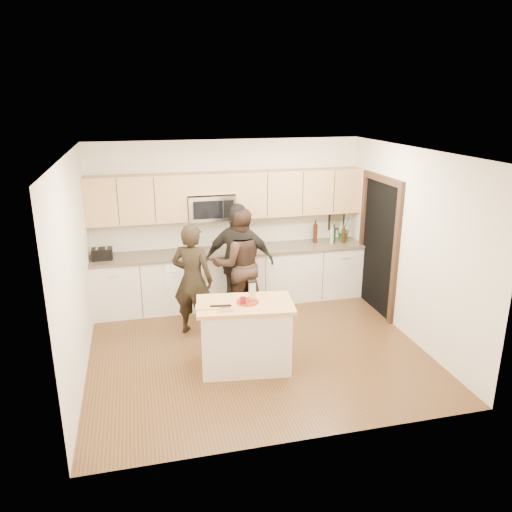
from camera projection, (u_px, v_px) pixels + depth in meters
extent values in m
plane|color=brown|center=(256.00, 349.00, 6.95)|extent=(4.50, 4.50, 0.00)
cube|color=beige|center=(228.00, 221.00, 8.39)|extent=(4.50, 0.02, 2.70)
cube|color=beige|center=(306.00, 320.00, 4.68)|extent=(4.50, 0.02, 2.70)
cube|color=beige|center=(75.00, 270.00, 6.03)|extent=(0.02, 4.00, 2.70)
cube|color=beige|center=(411.00, 245.00, 7.04)|extent=(0.02, 4.00, 2.70)
cube|color=white|center=(256.00, 152.00, 6.12)|extent=(4.50, 4.00, 0.02)
cube|color=silver|center=(232.00, 278.00, 8.37)|extent=(4.50, 0.62, 0.90)
cube|color=#71614B|center=(232.00, 251.00, 8.22)|extent=(4.50, 0.66, 0.04)
cube|color=tan|center=(136.00, 199.00, 7.76)|extent=(1.55, 0.33, 0.75)
cube|color=tan|center=(298.00, 192.00, 8.35)|extent=(2.17, 0.33, 0.75)
cube|color=tan|center=(210.00, 183.00, 7.96)|extent=(0.78, 0.33, 0.33)
cube|color=silver|center=(211.00, 207.00, 8.04)|extent=(0.76, 0.40, 0.40)
cube|color=black|center=(208.00, 210.00, 7.83)|extent=(0.47, 0.01, 0.29)
cube|color=black|center=(229.00, 209.00, 7.91)|extent=(0.17, 0.01, 0.29)
cube|color=black|center=(379.00, 248.00, 7.96)|extent=(0.02, 1.05, 2.10)
cube|color=#321F13|center=(395.00, 258.00, 7.43)|extent=(0.06, 0.10, 2.10)
cube|color=#321F13|center=(362.00, 238.00, 8.49)|extent=(0.06, 0.10, 2.10)
cube|color=#321F13|center=(383.00, 179.00, 7.62)|extent=(0.06, 1.25, 0.10)
cube|color=black|center=(336.00, 219.00, 8.83)|extent=(0.30, 0.03, 0.38)
cube|color=tan|center=(337.00, 219.00, 8.82)|extent=(0.24, 0.00, 0.32)
cube|color=white|center=(176.00, 274.00, 7.79)|extent=(0.34, 0.01, 0.48)
cube|color=white|center=(174.00, 254.00, 7.99)|extent=(0.34, 0.60, 0.01)
cube|color=silver|center=(245.00, 337.00, 6.35)|extent=(1.18, 0.78, 0.85)
cube|color=tan|center=(245.00, 305.00, 6.22)|extent=(1.28, 0.85, 0.05)
cylinder|color=maroon|center=(247.00, 302.00, 6.22)|extent=(0.28, 0.28, 0.02)
cube|color=silver|center=(252.00, 291.00, 6.21)|extent=(0.08, 0.06, 0.25)
cube|color=black|center=(252.00, 281.00, 6.17)|extent=(0.09, 0.07, 0.02)
cylinder|color=maroon|center=(243.00, 301.00, 6.15)|extent=(0.07, 0.07, 0.09)
cube|color=tan|center=(208.00, 307.00, 6.07)|extent=(0.31, 0.19, 0.02)
cube|color=black|center=(221.00, 306.00, 6.06)|extent=(0.26, 0.06, 0.02)
cube|color=silver|center=(226.00, 310.00, 5.95)|extent=(0.19, 0.04, 0.01)
cube|color=black|center=(102.00, 254.00, 7.72)|extent=(0.31, 0.22, 0.18)
cube|color=silver|center=(97.00, 249.00, 7.68)|extent=(0.03, 0.16, 0.00)
cube|color=silver|center=(106.00, 248.00, 7.71)|extent=(0.03, 0.16, 0.00)
cylinder|color=#351609|center=(315.00, 232.00, 8.56)|extent=(0.07, 0.07, 0.39)
cylinder|color=tan|center=(332.00, 234.00, 8.53)|extent=(0.07, 0.07, 0.34)
cylinder|color=black|center=(334.00, 233.00, 8.58)|extent=(0.07, 0.07, 0.33)
cylinder|color=#351609|center=(344.00, 234.00, 8.56)|extent=(0.07, 0.07, 0.31)
cylinder|color=tan|center=(341.00, 232.00, 8.67)|extent=(0.07, 0.07, 0.33)
imported|color=#2F7731|center=(344.00, 229.00, 8.63)|extent=(0.31, 0.29, 0.45)
imported|color=black|center=(193.00, 280.00, 7.18)|extent=(0.72, 0.63, 1.67)
imported|color=#322019|center=(239.00, 264.00, 7.73)|extent=(0.89, 0.72, 1.76)
imported|color=black|center=(239.00, 262.00, 7.72)|extent=(1.15, 0.72, 1.83)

